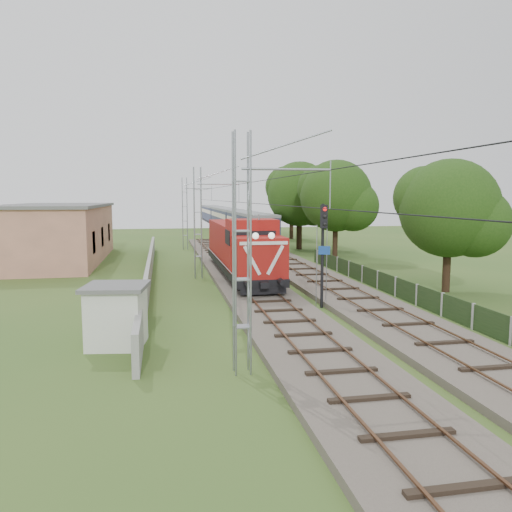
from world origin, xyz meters
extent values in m
plane|color=#365720|center=(0.00, 0.00, 0.00)|extent=(140.00, 140.00, 0.00)
cube|color=#6B6054|center=(0.00, 7.00, 0.15)|extent=(4.20, 70.00, 0.30)
cube|color=black|center=(0.00, 7.00, 0.35)|extent=(2.40, 70.00, 0.10)
cube|color=brown|center=(-0.85, 7.00, 0.42)|extent=(0.08, 70.00, 0.05)
cube|color=brown|center=(0.85, 7.00, 0.42)|extent=(0.08, 70.00, 0.05)
cube|color=#6B6054|center=(5.00, 20.00, 0.15)|extent=(4.20, 80.00, 0.30)
cube|color=black|center=(5.00, 20.00, 0.35)|extent=(2.40, 80.00, 0.10)
cube|color=brown|center=(4.15, 20.00, 0.42)|extent=(0.08, 80.00, 0.05)
cube|color=brown|center=(5.85, 20.00, 0.42)|extent=(0.08, 80.00, 0.05)
cylinder|color=gray|center=(-1.50, -8.00, 6.80)|extent=(3.00, 0.08, 0.08)
cylinder|color=gray|center=(-1.50, 12.00, 6.80)|extent=(3.00, 0.08, 0.08)
cylinder|color=gray|center=(-1.50, 32.00, 6.80)|extent=(3.00, 0.08, 0.08)
cylinder|color=black|center=(0.00, 12.00, 5.50)|extent=(0.03, 70.00, 0.03)
cylinder|color=black|center=(0.00, 12.00, 6.80)|extent=(0.03, 70.00, 0.03)
cube|color=#9E9E99|center=(-6.50, 12.00, 0.75)|extent=(0.25, 40.00, 1.50)
cube|color=tan|center=(-15.00, 24.00, 2.50)|extent=(8.00, 20.00, 5.00)
cube|color=#606060|center=(-15.00, 24.00, 5.10)|extent=(8.40, 20.40, 0.25)
cube|color=black|center=(-11.05, 18.00, 2.20)|extent=(0.10, 1.60, 1.80)
cube|color=black|center=(-11.05, 24.00, 2.20)|extent=(0.10, 1.60, 1.80)
cube|color=black|center=(-11.05, 30.00, 2.20)|extent=(0.10, 1.60, 1.80)
cube|color=black|center=(8.00, 3.00, 0.60)|extent=(0.05, 32.00, 1.15)
cube|color=#9E9E99|center=(8.00, 18.00, 0.60)|extent=(0.12, 0.12, 1.20)
cube|color=black|center=(0.00, 11.63, 1.01)|extent=(3.04, 17.21, 0.51)
cube|color=black|center=(0.00, 6.06, 0.70)|extent=(2.23, 3.64, 0.51)
cube|color=black|center=(0.00, 17.19, 0.70)|extent=(2.23, 3.64, 0.51)
cube|color=black|center=(0.00, 3.12, 0.60)|extent=(2.63, 0.25, 0.35)
cube|color=maroon|center=(0.00, 4.29, 2.42)|extent=(2.94, 2.53, 2.33)
sphere|color=white|center=(-0.46, 3.07, 3.74)|extent=(0.36, 0.36, 0.36)
sphere|color=white|center=(0.46, 3.07, 3.74)|extent=(0.36, 0.36, 0.36)
cube|color=silver|center=(-0.66, 3.00, 2.37)|extent=(1.02, 0.06, 1.69)
cube|color=silver|center=(0.66, 3.00, 2.37)|extent=(1.02, 0.06, 1.69)
cube|color=silver|center=(0.00, 3.00, 3.33)|extent=(2.73, 0.06, 0.18)
cube|color=maroon|center=(0.00, 6.77, 2.88)|extent=(3.04, 2.43, 3.24)
cube|color=black|center=(0.00, 5.53, 3.39)|extent=(2.53, 0.06, 0.91)
cube|color=maroon|center=(0.00, 14.11, 2.58)|extent=(2.83, 12.25, 2.63)
cylinder|color=black|center=(0.00, 11.02, 4.04)|extent=(0.45, 0.45, 0.40)
cylinder|color=gray|center=(-0.30, 5.96, 4.65)|extent=(0.12, 0.12, 0.35)
cylinder|color=gray|center=(0.30, 5.96, 4.65)|extent=(0.12, 0.12, 0.35)
cube|color=black|center=(5.00, 36.11, 0.88)|extent=(2.78, 21.09, 0.48)
cube|color=#2C3349|center=(5.00, 36.11, 2.42)|extent=(2.88, 21.09, 2.59)
cube|color=beige|center=(5.00, 36.11, 2.89)|extent=(2.91, 20.25, 0.72)
cube|color=gray|center=(5.00, 36.11, 3.85)|extent=(2.92, 21.09, 0.34)
cube|color=black|center=(5.00, 58.16, 0.88)|extent=(2.78, 21.09, 0.48)
cube|color=#2C3349|center=(5.00, 58.16, 2.42)|extent=(2.88, 21.09, 2.59)
cube|color=beige|center=(5.00, 58.16, 2.89)|extent=(2.91, 20.25, 0.72)
cube|color=gray|center=(5.00, 58.16, 3.85)|extent=(2.92, 21.09, 0.34)
cube|color=black|center=(5.00, 80.21, 0.88)|extent=(2.78, 21.09, 0.48)
cube|color=#2C3349|center=(5.00, 80.21, 2.42)|extent=(2.88, 21.09, 2.59)
cube|color=beige|center=(5.00, 80.21, 2.89)|extent=(2.91, 20.25, 0.72)
cube|color=gray|center=(5.00, 80.21, 3.85)|extent=(2.92, 21.09, 0.34)
cylinder|color=black|center=(2.75, 0.99, 2.77)|extent=(0.16, 0.16, 5.54)
cube|color=black|center=(2.75, 0.82, 4.88)|extent=(0.45, 0.35, 1.22)
sphere|color=red|center=(2.75, 0.69, 5.27)|extent=(0.20, 0.20, 0.20)
sphere|color=black|center=(2.75, 0.69, 4.88)|extent=(0.20, 0.20, 0.20)
sphere|color=black|center=(2.75, 0.69, 4.49)|extent=(0.20, 0.20, 0.20)
cube|color=navy|center=(2.80, 0.85, 3.10)|extent=(0.60, 0.24, 0.44)
cube|color=silver|center=(-7.40, -4.04, 1.14)|extent=(2.35, 2.35, 2.29)
cube|color=#606060|center=(-7.40, -4.04, 2.39)|extent=(2.70, 2.70, 0.16)
cylinder|color=#372316|center=(11.79, 3.88, 1.84)|extent=(0.48, 0.48, 3.69)
sphere|color=#1D3C10|center=(11.79, 3.88, 5.20)|extent=(6.04, 6.04, 6.04)
sphere|color=#1D3C10|center=(13.00, 2.97, 4.36)|extent=(4.23, 4.23, 4.23)
sphere|color=#1D3C10|center=(10.74, 4.93, 5.87)|extent=(3.92, 3.92, 3.92)
cylinder|color=#372316|center=(11.10, 22.27, 2.12)|extent=(0.50, 0.50, 4.24)
sphere|color=#1D3C10|center=(11.10, 22.27, 5.98)|extent=(6.94, 6.94, 6.94)
sphere|color=#1D3C10|center=(12.49, 21.23, 5.01)|extent=(4.86, 4.86, 4.86)
sphere|color=#1D3C10|center=(9.89, 23.48, 6.75)|extent=(4.51, 4.51, 4.51)
cylinder|color=#372316|center=(9.63, 30.05, 2.20)|extent=(0.63, 0.63, 4.40)
sphere|color=#1D3C10|center=(9.63, 30.05, 6.19)|extent=(7.19, 7.19, 7.19)
sphere|color=#1D3C10|center=(11.07, 28.97, 5.19)|extent=(5.03, 5.03, 5.03)
sphere|color=#1D3C10|center=(8.38, 31.30, 6.99)|extent=(4.67, 4.67, 4.67)
cylinder|color=#372316|center=(12.33, 43.69, 1.80)|extent=(0.55, 0.55, 3.61)
sphere|color=#1D3C10|center=(12.33, 43.69, 5.08)|extent=(5.90, 5.90, 5.90)
sphere|color=#1D3C10|center=(13.51, 42.81, 4.26)|extent=(4.13, 4.13, 4.13)
sphere|color=#1D3C10|center=(11.30, 44.73, 5.74)|extent=(3.84, 3.84, 3.84)
camera|label=1|loc=(-5.57, -24.05, 5.92)|focal=35.00mm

